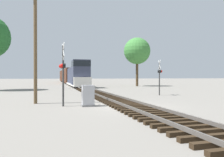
# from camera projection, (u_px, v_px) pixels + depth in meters

# --- Properties ---
(ground_plane) EXTENTS (400.00, 400.00, 0.00)m
(ground_plane) POSITION_uv_depth(u_px,v_px,m) (130.00, 107.00, 13.87)
(ground_plane) COLOR slate
(rail_track_bed) EXTENTS (2.60, 160.00, 0.31)m
(rail_track_bed) POSITION_uv_depth(u_px,v_px,m) (130.00, 105.00, 13.87)
(rail_track_bed) COLOR black
(rail_track_bed) RESTS_ON ground
(freight_train) EXTENTS (2.86, 59.42, 4.70)m
(freight_train) POSITION_uv_depth(u_px,v_px,m) (69.00, 76.00, 62.54)
(freight_train) COLOR #33384C
(freight_train) RESTS_ON ground
(crossing_signal_near) EXTENTS (0.39, 1.01, 4.08)m
(crossing_signal_near) POSITION_uv_depth(u_px,v_px,m) (63.00, 69.00, 14.02)
(crossing_signal_near) COLOR #333333
(crossing_signal_near) RESTS_ON ground
(crossing_signal_far) EXTENTS (0.55, 1.01, 3.61)m
(crossing_signal_far) POSITION_uv_depth(u_px,v_px,m) (160.00, 74.00, 22.40)
(crossing_signal_far) COLOR #333333
(crossing_signal_far) RESTS_ON ground
(relay_cabinet) EXTENTS (0.83, 0.66, 1.36)m
(relay_cabinet) POSITION_uv_depth(u_px,v_px,m) (88.00, 96.00, 14.04)
(relay_cabinet) COLOR slate
(relay_cabinet) RESTS_ON ground
(utility_pole) EXTENTS (1.80, 0.24, 8.95)m
(utility_pole) POSITION_uv_depth(u_px,v_px,m) (35.00, 38.00, 15.41)
(utility_pole) COLOR brown
(utility_pole) RESTS_ON ground
(tree_mid_background) EXTENTS (5.37, 5.37, 9.83)m
(tree_mid_background) POSITION_uv_depth(u_px,v_px,m) (137.00, 51.00, 44.26)
(tree_mid_background) COLOR #473521
(tree_mid_background) RESTS_ON ground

